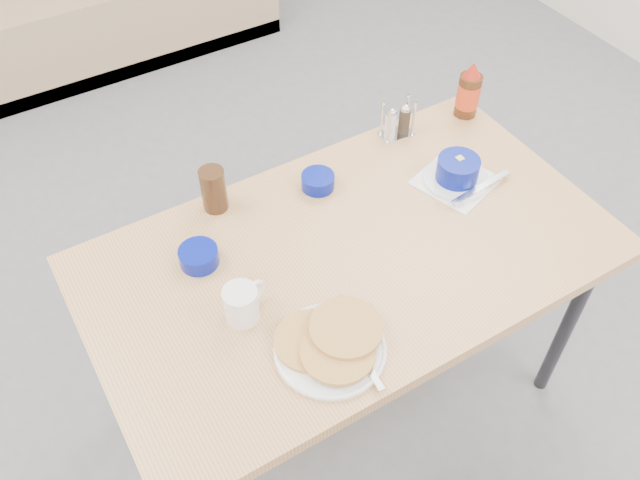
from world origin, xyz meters
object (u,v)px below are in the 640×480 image
amber_tumbler (214,190)px  syrup_bottle (469,92)px  dining_table (350,267)px  coffee_mug (242,303)px  butter_bowl (318,181)px  creamer_bowl (199,257)px  condiment_caddy (397,123)px  pancake_plate (331,345)px  grits_setting (458,172)px

amber_tumbler → syrup_bottle: 0.87m
dining_table → coffee_mug: (-0.34, -0.04, 0.11)m
butter_bowl → syrup_bottle: syrup_bottle is taller
creamer_bowl → butter_bowl: size_ratio=1.08×
amber_tumbler → dining_table: bearing=-55.5°
creamer_bowl → amber_tumbler: amber_tumbler is taller
butter_bowl → condiment_caddy: 0.34m
amber_tumbler → creamer_bowl: bearing=-127.1°
pancake_plate → coffee_mug: (-0.13, 0.19, 0.03)m
creamer_bowl → condiment_caddy: (0.75, 0.17, 0.02)m
amber_tumbler → butter_bowl: bearing=-15.1°
pancake_plate → amber_tumbler: (-0.03, 0.57, 0.05)m
coffee_mug → butter_bowl: (0.39, 0.30, -0.03)m
creamer_bowl → butter_bowl: (0.41, 0.09, -0.00)m
grits_setting → condiment_caddy: 0.27m
butter_bowl → pancake_plate: bearing=-117.7°
creamer_bowl → condiment_caddy: size_ratio=0.83×
butter_bowl → creamer_bowl: bearing=-168.0°
amber_tumbler → syrup_bottle: (0.87, -0.03, 0.02)m
butter_bowl → dining_table: bearing=-101.7°
grits_setting → amber_tumbler: 0.70m
grits_setting → pancake_plate: bearing=-153.8°
amber_tumbler → syrup_bottle: syrup_bottle is taller
dining_table → butter_bowl: bearing=78.3°
amber_tumbler → syrup_bottle: bearing=-1.8°
dining_table → creamer_bowl: (-0.36, 0.17, 0.08)m
coffee_mug → amber_tumbler: amber_tumbler is taller
amber_tumbler → condiment_caddy: amber_tumbler is taller
amber_tumbler → coffee_mug: bearing=-105.1°
grits_setting → condiment_caddy: (-0.02, 0.27, 0.01)m
dining_table → condiment_caddy: condiment_caddy is taller
pancake_plate → grits_setting: size_ratio=1.06×
coffee_mug → butter_bowl: coffee_mug is taller
coffee_mug → condiment_caddy: condiment_caddy is taller
grits_setting → condiment_caddy: condiment_caddy is taller
pancake_plate → coffee_mug: 0.24m
grits_setting → syrup_bottle: 0.33m
dining_table → coffee_mug: 0.36m
coffee_mug → dining_table: bearing=6.3°
coffee_mug → pancake_plate: bearing=-55.9°
dining_table → creamer_bowl: 0.41m
butter_bowl → amber_tumbler: amber_tumbler is taller
condiment_caddy → syrup_bottle: syrup_bottle is taller
syrup_bottle → creamer_bowl: bearing=-172.1°
creamer_bowl → dining_table: bearing=-26.0°
coffee_mug → syrup_bottle: bearing=19.7°
coffee_mug → grits_setting: size_ratio=0.45×
coffee_mug → grits_setting: 0.76m
grits_setting → butter_bowl: bearing=152.1°
pancake_plate → syrup_bottle: bearing=32.8°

